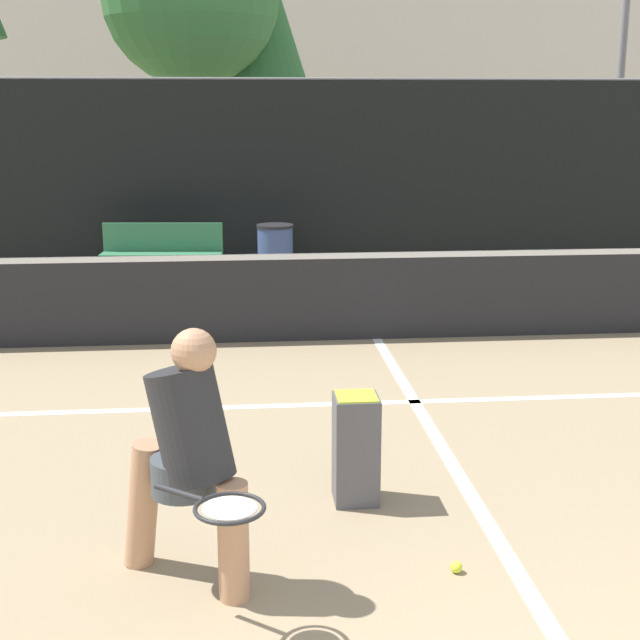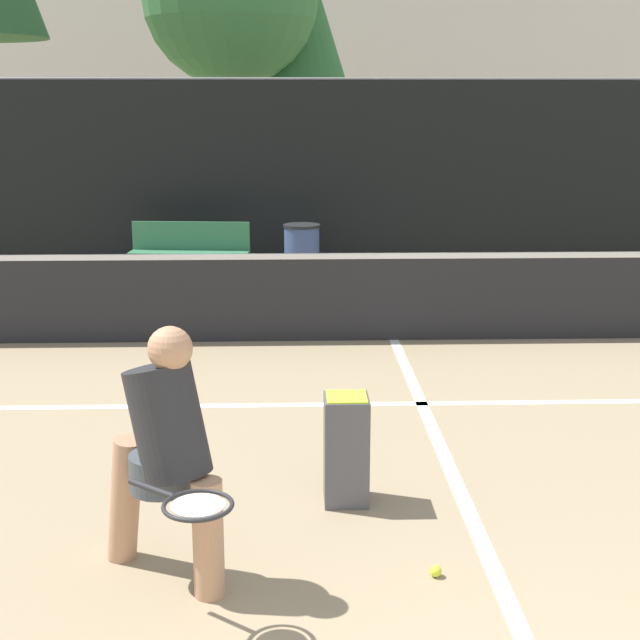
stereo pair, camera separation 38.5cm
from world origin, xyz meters
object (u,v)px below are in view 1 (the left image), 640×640
(player_practicing, at_px, (189,452))
(courtside_bench, at_px, (162,252))
(parked_car, at_px, (282,209))
(ball_hopper, at_px, (356,446))
(trash_bin, at_px, (275,254))

(player_practicing, relative_size, courtside_bench, 0.83)
(courtside_bench, relative_size, parked_car, 0.42)
(ball_hopper, relative_size, courtside_bench, 0.42)
(ball_hopper, xyz_separation_m, parked_car, (0.11, 11.00, 0.23))
(courtside_bench, distance_m, parked_car, 4.26)
(ball_hopper, relative_size, parked_car, 0.17)
(parked_car, bearing_deg, ball_hopper, -90.55)
(parked_car, bearing_deg, trash_bin, -94.47)
(player_practicing, distance_m, parked_car, 11.99)
(ball_hopper, bearing_deg, parked_car, 89.45)
(ball_hopper, xyz_separation_m, trash_bin, (-0.20, 7.15, 0.05))
(ball_hopper, height_order, courtside_bench, courtside_bench)
(ball_hopper, bearing_deg, trash_bin, 91.56)
(player_practicing, bearing_deg, courtside_bench, 133.39)
(courtside_bench, bearing_deg, trash_bin, 4.06)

